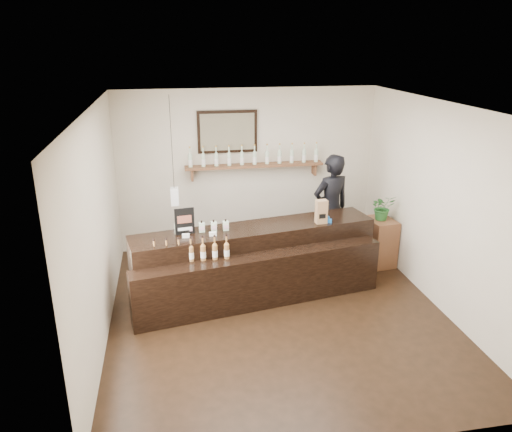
{
  "coord_description": "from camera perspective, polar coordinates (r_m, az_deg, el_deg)",
  "views": [
    {
      "loc": [
        -1.36,
        -5.91,
        3.56
      ],
      "look_at": [
        -0.17,
        0.7,
        1.17
      ],
      "focal_mm": 35.0,
      "sensor_mm": 36.0,
      "label": 1
    }
  ],
  "objects": [
    {
      "name": "side_cabinet",
      "position": [
        8.51,
        13.93,
        -2.89
      ],
      "size": [
        0.46,
        0.59,
        0.79
      ],
      "color": "brown",
      "rests_on": "ground"
    },
    {
      "name": "shopkeeper",
      "position": [
        8.3,
        8.56,
        1.63
      ],
      "size": [
        0.86,
        0.69,
        2.07
      ],
      "primitive_type": "imported",
      "rotation": [
        0.0,
        0.0,
        3.43
      ],
      "color": "black",
      "rests_on": "ground"
    },
    {
      "name": "room_shell",
      "position": [
        6.35,
        2.66,
        2.53
      ],
      "size": [
        5.0,
        5.0,
        5.0
      ],
      "color": "beige",
      "rests_on": "ground"
    },
    {
      "name": "potted_plant",
      "position": [
        8.3,
        14.27,
        0.97
      ],
      "size": [
        0.38,
        0.33,
        0.42
      ],
      "primitive_type": "imported",
      "rotation": [
        0.0,
        0.0,
        0.02
      ],
      "color": "#276227",
      "rests_on": "side_cabinet"
    },
    {
      "name": "ground",
      "position": [
        7.04,
        2.44,
        -10.85
      ],
      "size": [
        5.0,
        5.0,
        0.0
      ],
      "primitive_type": "plane",
      "color": "black",
      "rests_on": "ground"
    },
    {
      "name": "paper_bag",
      "position": [
        7.35,
        7.47,
        0.5
      ],
      "size": [
        0.17,
        0.13,
        0.35
      ],
      "color": "#9A6B4A",
      "rests_on": "counter"
    },
    {
      "name": "counter",
      "position": [
        7.27,
        0.04,
        -5.56
      ],
      "size": [
        3.64,
        1.58,
        1.17
      ],
      "color": "black",
      "rests_on": "ground"
    },
    {
      "name": "promo_sign",
      "position": [
        6.93,
        -8.17,
        -0.61
      ],
      "size": [
        0.27,
        0.06,
        0.38
      ],
      "color": "black",
      "rests_on": "counter"
    },
    {
      "name": "back_wall_decor",
      "position": [
        8.57,
        -1.86,
        7.42
      ],
      "size": [
        2.66,
        0.96,
        1.69
      ],
      "color": "brown",
      "rests_on": "ground"
    },
    {
      "name": "tape_dispenser",
      "position": [
        7.42,
        8.17,
        -0.46
      ],
      "size": [
        0.13,
        0.08,
        0.11
      ],
      "color": "#185CA9",
      "rests_on": "counter"
    }
  ]
}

